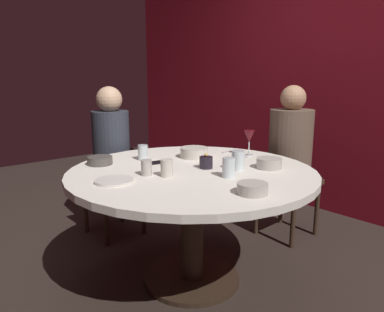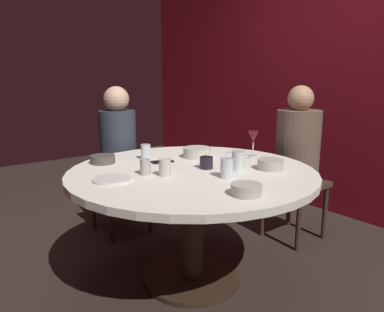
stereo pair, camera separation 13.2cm
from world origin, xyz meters
name	(u,v)px [view 2 (the right image)]	position (x,y,z in m)	size (l,w,h in m)	color
ground_plane	(192,279)	(0.00, 0.00, 0.00)	(8.00, 8.00, 0.00)	#2D231E
back_wall	(358,72)	(0.00, 1.83, 1.30)	(6.00, 0.10, 2.60)	maroon
dining_table	(192,190)	(0.00, 0.00, 0.59)	(1.46, 1.46, 0.72)	silver
seated_diner_left	(118,145)	(-0.95, 0.00, 0.73)	(0.40, 0.40, 1.19)	#3F2D1E
seated_diner_back	(298,147)	(0.00, 1.03, 0.74)	(0.40, 0.40, 1.20)	#3F2D1E
candle_holder	(206,163)	(0.04, 0.08, 0.76)	(0.08, 0.08, 0.09)	black
wine_glass	(253,138)	(-0.02, 0.55, 0.85)	(0.08, 0.08, 0.18)	silver
dinner_plate	(112,179)	(-0.07, -0.48, 0.73)	(0.20, 0.20, 0.01)	silver
cell_phone	(162,162)	(-0.26, -0.04, 0.73)	(0.07, 0.14, 0.01)	black
bowl_serving_large	(103,159)	(-0.47, -0.35, 0.75)	(0.15, 0.15, 0.05)	#4C4742
bowl_salad_center	(270,164)	(0.29, 0.36, 0.75)	(0.15, 0.15, 0.06)	#B2ADA3
bowl_small_white	(246,190)	(0.53, -0.10, 0.75)	(0.15, 0.15, 0.05)	#B2ADA3
bowl_sauce_side	(197,152)	(-0.23, 0.23, 0.76)	(0.19, 0.19, 0.07)	beige
cup_near_candle	(165,168)	(0.03, -0.21, 0.77)	(0.07, 0.07, 0.10)	beige
cup_by_left_diner	(227,168)	(0.26, 0.03, 0.78)	(0.07, 0.07, 0.11)	silver
cup_by_right_diner	(238,161)	(0.19, 0.19, 0.78)	(0.08, 0.08, 0.12)	silver
cup_center_front	(146,152)	(-0.40, -0.08, 0.77)	(0.06, 0.06, 0.10)	silver
cup_far_edge	(145,167)	(-0.06, -0.28, 0.77)	(0.06, 0.06, 0.09)	#B2ADA3
fork_near_plate	(236,152)	(-0.19, 0.56, 0.73)	(0.02, 0.18, 0.01)	#B7B7BC
knife_near_plate	(242,160)	(0.01, 0.41, 0.73)	(0.02, 0.18, 0.01)	#B7B7BC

